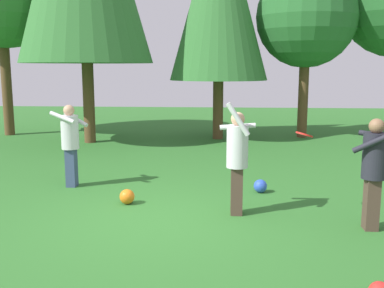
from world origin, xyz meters
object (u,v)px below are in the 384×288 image
(frisbee, at_px, (304,134))
(ball_blue, at_px, (260,186))
(person_catcher, at_px, (374,165))
(ball_orange, at_px, (127,197))
(person_thrower, at_px, (237,154))
(tree_right, at_px, (306,18))
(person_bystander, at_px, (70,139))

(frisbee, distance_m, ball_blue, 1.87)
(person_catcher, bearing_deg, ball_orange, 15.81)
(person_thrower, relative_size, ball_blue, 7.27)
(ball_blue, bearing_deg, person_catcher, -52.22)
(person_thrower, xyz_separation_m, tree_right, (2.43, 8.33, 2.94))
(frisbee, height_order, tree_right, tree_right)
(person_thrower, bearing_deg, tree_right, 75.47)
(frisbee, height_order, ball_blue, frisbee)
(ball_blue, height_order, tree_right, tree_right)
(person_catcher, xyz_separation_m, person_bystander, (-5.14, 2.06, -0.00))
(person_bystander, xyz_separation_m, frisbee, (4.24, -1.53, 0.35))
(person_thrower, distance_m, ball_orange, 2.10)
(person_bystander, bearing_deg, tree_right, 70.36)
(person_catcher, relative_size, ball_blue, 6.49)
(person_bystander, xyz_separation_m, ball_blue, (3.70, -0.20, -0.83))
(person_bystander, height_order, ball_orange, person_bystander)
(person_catcher, height_order, ball_orange, person_catcher)
(frisbee, xyz_separation_m, ball_orange, (-2.90, 0.45, -1.18))
(person_thrower, xyz_separation_m, frisbee, (1.03, -0.03, 0.33))
(frisbee, bearing_deg, ball_orange, 171.21)
(ball_blue, bearing_deg, tree_right, 74.55)
(person_thrower, distance_m, ball_blue, 1.64)
(frisbee, relative_size, ball_orange, 1.36)
(person_bystander, relative_size, ball_blue, 6.46)
(person_bystander, height_order, ball_blue, person_bystander)
(person_thrower, distance_m, person_catcher, 2.01)
(person_thrower, distance_m, tree_right, 9.16)
(person_thrower, relative_size, tree_right, 0.33)
(person_bystander, relative_size, tree_right, 0.29)
(frisbee, distance_m, ball_orange, 3.16)
(person_thrower, height_order, tree_right, tree_right)
(ball_blue, bearing_deg, frisbee, -68.04)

